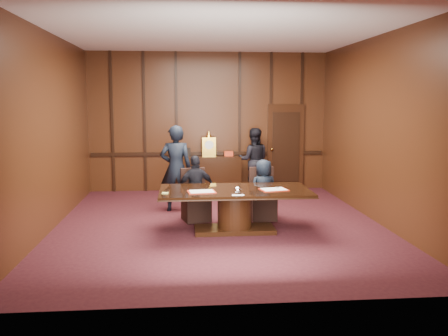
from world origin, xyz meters
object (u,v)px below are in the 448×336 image
at_px(signatory_left, 196,189).
at_px(witness_right, 254,160).
at_px(signatory_right, 264,190).
at_px(sideboard, 209,173).
at_px(conference_table, 235,203).
at_px(witness_left, 176,168).

height_order(signatory_left, witness_right, witness_right).
xyz_separation_m(signatory_left, signatory_right, (1.30, 0.00, -0.04)).
height_order(sideboard, conference_table, sideboard).
height_order(conference_table, witness_right, witness_right).
distance_m(sideboard, witness_right, 1.17).
distance_m(signatory_left, witness_left, 1.03).
xyz_separation_m(conference_table, signatory_right, (0.65, 0.80, 0.08)).
relative_size(conference_table, signatory_left, 2.07).
distance_m(signatory_right, witness_left, 1.94).
relative_size(signatory_right, witness_left, 0.66).
bearing_deg(witness_right, signatory_left, 67.73).
bearing_deg(signatory_left, sideboard, -111.88).
relative_size(sideboard, signatory_left, 1.26).
height_order(conference_table, witness_left, witness_left).
height_order(conference_table, signatory_right, signatory_right).
relative_size(witness_left, witness_right, 1.11).
relative_size(signatory_left, witness_left, 0.71).
xyz_separation_m(sideboard, conference_table, (0.24, -3.76, 0.02)).
distance_m(signatory_left, signatory_right, 1.30).
height_order(sideboard, signatory_left, sideboard).
bearing_deg(sideboard, witness_right, -8.19).
distance_m(signatory_left, witness_right, 3.19).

